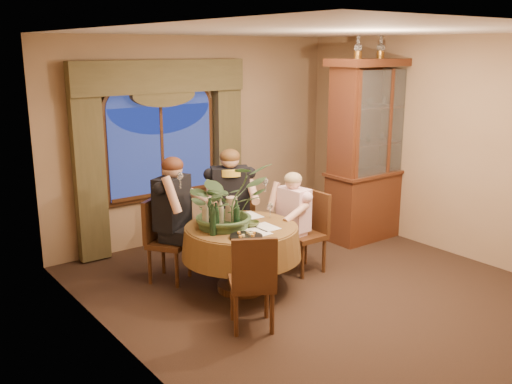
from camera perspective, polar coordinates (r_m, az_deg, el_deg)
floor at (r=6.53m, az=6.02°, el=-9.67°), size 5.00×5.00×0.00m
wall_back at (r=8.08m, az=-5.89°, el=5.34°), size 4.50×0.00×4.50m
wall_right at (r=7.80m, az=18.56°, el=4.35°), size 0.00×5.00×5.00m
ceiling at (r=5.98m, az=6.73°, el=15.69°), size 5.00×5.00×0.00m
window at (r=7.75m, az=-9.41°, el=4.09°), size 1.62×0.10×1.32m
arched_transom at (r=7.65m, az=-9.65°, el=9.85°), size 1.60×0.06×0.44m
drapery_left at (r=7.31m, az=-16.35°, el=2.15°), size 0.38×0.14×2.32m
drapery_right at (r=8.24m, az=-2.85°, el=4.02°), size 0.38×0.14×2.32m
swag_valance at (r=7.57m, az=-9.42°, el=11.33°), size 2.45×0.16×0.42m
dining_table at (r=6.36m, az=-1.45°, el=-6.61°), size 1.40×1.40×0.75m
china_cabinet at (r=8.17m, az=11.85°, el=4.14°), size 1.54×0.60×2.50m
oil_lamp_left at (r=7.73m, az=10.18°, el=14.25°), size 0.11×0.11×0.34m
oil_lamp_center at (r=8.05m, az=12.38°, el=14.14°), size 0.11×0.11×0.34m
oil_lamp_right at (r=8.38m, az=14.40°, el=14.02°), size 0.11×0.11×0.34m
chair_right at (r=6.86m, az=4.86°, el=-4.15°), size 0.42×0.42×0.96m
chair_back_right at (r=7.14m, az=-1.67°, el=-3.38°), size 0.58×0.58×0.96m
chair_back at (r=6.65m, az=-8.69°, el=-4.87°), size 0.59×0.59×0.96m
chair_front_left at (r=5.50m, az=-0.43°, el=-8.86°), size 0.57×0.57×0.96m
person_pink at (r=6.83m, az=3.76°, el=-3.02°), size 0.45×0.48×1.23m
person_back at (r=6.63m, az=-8.33°, el=-2.65°), size 0.69×0.68×1.46m
person_scarf at (r=7.10m, az=-2.60°, el=-1.40°), size 0.68×0.66×1.45m
stoneware_vase at (r=6.24m, az=-2.45°, el=-1.90°), size 0.17×0.17×0.31m
centerpiece_plant at (r=6.09m, az=-3.09°, el=1.99°), size 0.92×1.02×0.80m
olive_bowl at (r=6.21m, az=-0.46°, el=-3.21°), size 0.17×0.17×0.05m
cheese_platter at (r=5.84m, az=-0.99°, el=-4.51°), size 0.34×0.34×0.02m
wine_bottle_0 at (r=6.11m, az=-3.58°, el=-2.18°), size 0.07×0.07×0.33m
wine_bottle_1 at (r=5.96m, az=-4.02°, el=-2.61°), size 0.07×0.07×0.33m
wine_bottle_2 at (r=6.06m, az=-1.97°, el=-2.30°), size 0.07×0.07×0.33m
wine_bottle_3 at (r=6.07m, az=-5.10°, el=-2.32°), size 0.07×0.07×0.33m
wine_bottle_4 at (r=5.90m, az=-4.33°, el=-2.79°), size 0.07×0.07×0.33m
wine_bottle_5 at (r=6.15m, az=-4.63°, el=-2.08°), size 0.07×0.07×0.33m
tasting_paper_0 at (r=6.18m, az=0.97°, el=-3.52°), size 0.21×0.30×0.00m
tasting_paper_1 at (r=6.60m, az=-0.60°, el=-2.35°), size 0.23×0.31×0.00m
tasting_paper_2 at (r=6.01m, az=0.05°, el=-4.03°), size 0.22×0.31×0.00m
wine_glass_person_pink at (r=6.50m, az=1.41°, el=-1.84°), size 0.07×0.07×0.18m
wine_glass_person_back at (r=6.40m, az=-5.06°, el=-2.15°), size 0.07×0.07×0.18m
wine_glass_person_scarf at (r=6.63m, az=-2.06°, el=-1.52°), size 0.07×0.07×0.18m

